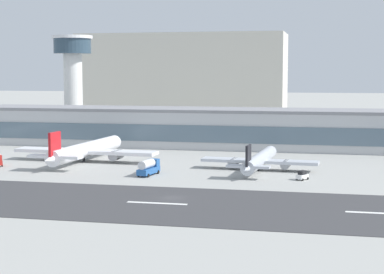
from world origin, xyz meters
TOP-DOWN VIEW (x-y plane):
  - ground_plane at (0.00, 0.00)m, footprint 1400.00×1400.00m
  - runway_strip at (0.00, -5.88)m, footprint 800.00×34.90m
  - runway_centreline_dash_4 at (-1.63, -5.88)m, footprint 12.00×1.20m
  - runway_centreline_dash_5 at (39.72, -5.88)m, footprint 12.00×1.20m
  - terminal_building at (-12.58, 89.82)m, footprint 158.90×22.85m
  - control_tower at (-70.82, 118.30)m, footprint 16.01×16.01m
  - distant_hotel_block at (-48.25, 212.78)m, footprint 109.45×34.44m
  - airliner_red_tail_gate_1 at (-37.41, 46.06)m, footprint 42.08×48.12m
  - airliner_black_tail_gate_2 at (12.72, 40.68)m, footprint 30.57×39.00m
  - service_fuel_truck_0 at (-12.87, 26.90)m, footprint 3.85×8.79m
  - service_baggage_tug_2 at (24.37, 27.97)m, footprint 3.02×3.57m

SIDE VIEW (x-z plane):
  - ground_plane at x=0.00m, z-range 0.00..0.00m
  - runway_strip at x=0.00m, z-range 0.00..0.08m
  - runway_centreline_dash_4 at x=-1.63m, z-range 0.08..0.09m
  - runway_centreline_dash_5 at x=39.72m, z-range 0.08..0.09m
  - service_baggage_tug_2 at x=24.37m, z-range -0.05..2.15m
  - service_fuel_truck_0 at x=-12.87m, z-range 0.05..4.00m
  - airliner_black_tail_gate_2 at x=12.72m, z-range -1.47..6.66m
  - airliner_red_tail_gate_1 at x=-37.41m, z-range -1.82..8.22m
  - terminal_building at x=-12.58m, z-range 0.00..13.09m
  - distant_hotel_block at x=-48.25m, z-range 0.00..45.52m
  - control_tower at x=-70.82m, z-range 5.91..45.66m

